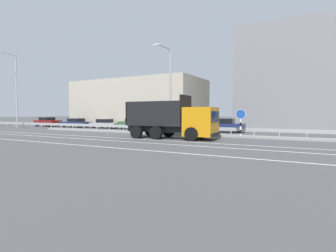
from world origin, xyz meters
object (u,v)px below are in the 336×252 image
street_lamp_0 (15,88)px  parked_car_1 (76,123)px  dump_truck (182,123)px  parked_car_0 (47,122)px  median_road_sign (241,122)px  parked_car_4 (178,125)px  parked_car_3 (135,124)px  street_lamp_1 (169,86)px  parked_car_2 (105,124)px  parked_car_5 (224,125)px

street_lamp_0 → parked_car_1: bearing=43.6°
dump_truck → parked_car_0: bearing=-109.8°
median_road_sign → parked_car_1: median_road_sign is taller
dump_truck → parked_car_1: (-21.93, 8.96, -0.62)m
parked_car_1 → parked_car_4: 17.06m
parked_car_0 → parked_car_3: bearing=93.5°
street_lamp_1 → parked_car_3: (-8.20, 5.87, -3.98)m
parked_car_1 → parked_car_2: (5.73, 0.10, -0.03)m
parked_car_0 → parked_car_3: size_ratio=1.06×
parked_car_0 → parked_car_3: (17.15, 0.22, -0.01)m
parked_car_3 → street_lamp_1: bearing=50.4°
parked_car_1 → parked_car_2: bearing=-92.6°
street_lamp_1 → parked_car_1: bearing=163.2°
parked_car_0 → parked_car_2: (12.03, 0.19, -0.09)m
parked_car_1 → parked_car_3: 10.85m
dump_truck → median_road_sign: (3.87, 3.60, 0.02)m
parked_car_1 → parked_car_3: (10.85, 0.13, 0.05)m
parked_car_3 → parked_car_4: (6.21, 0.11, -0.04)m
median_road_sign → street_lamp_0: street_lamp_0 is taller
parked_car_4 → parked_car_5: parked_car_5 is taller
parked_car_2 → parked_car_3: size_ratio=0.99×
median_road_sign → street_lamp_0: (-31.60, -0.17, 4.42)m
parked_car_3 → parked_car_4: size_ratio=1.16×
street_lamp_1 → parked_car_4: size_ratio=2.14×
street_lamp_0 → parked_car_3: street_lamp_0 is taller
parked_car_2 → parked_car_3: bearing=89.9°
parked_car_1 → street_lamp_0: bearing=130.0°
dump_truck → parked_car_4: dump_truck is taller
street_lamp_1 → parked_car_0: street_lamp_1 is taller
parked_car_5 → parked_car_0: bearing=86.5°
parked_car_4 → street_lamp_1: bearing=19.0°
parked_car_1 → parked_car_2: parked_car_1 is taller
parked_car_1 → parked_car_3: parked_car_3 is taller
street_lamp_1 → parked_car_1: size_ratio=1.69×
dump_truck → parked_car_3: 14.34m
parked_car_2 → median_road_sign: bearing=74.4°
parked_car_1 → parked_car_5: parked_car_5 is taller
parked_car_0 → parked_car_5: (29.03, 0.27, 0.01)m
street_lamp_1 → parked_car_5: 8.01m
parked_car_0 → parked_car_2: size_ratio=1.06×
parked_car_5 → dump_truck: bearing=171.0°
street_lamp_1 → parked_car_1: (-19.05, 5.75, -4.02)m
parked_car_4 → parked_car_0: bearing=-88.6°
parked_car_0 → parked_car_5: size_ratio=1.05×
dump_truck → street_lamp_0: (-27.73, 3.43, 4.44)m
dump_truck → street_lamp_0: 28.29m
street_lamp_1 → parked_car_3: 10.85m
dump_truck → parked_car_3: size_ratio=1.70×
median_road_sign → parked_car_1: (-25.80, 5.36, -0.64)m
parked_car_2 → parked_car_5: (17.00, 0.08, 0.10)m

